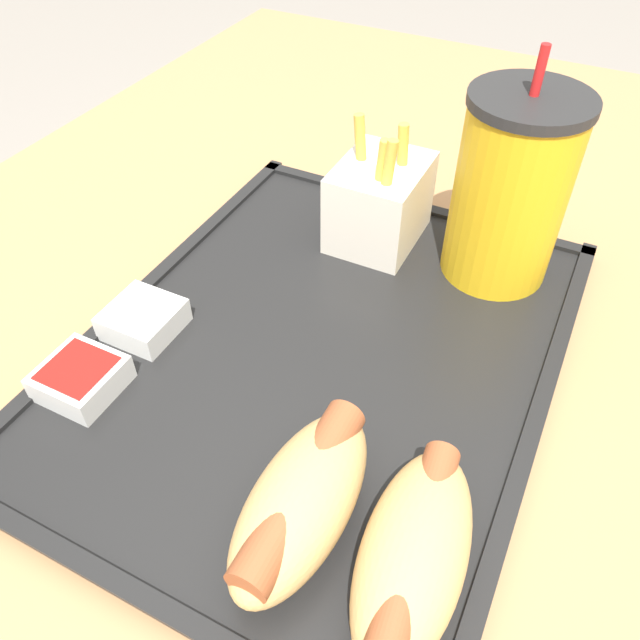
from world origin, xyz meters
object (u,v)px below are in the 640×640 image
hot_dog_far (414,552)px  hot_dog_near (302,500)px  sauce_cup_mayo (143,319)px  soda_cup (510,190)px  fries_carton (380,201)px  sauce_cup_ketchup (81,377)px

hot_dog_far → hot_dog_near: (0.00, -0.07, 0.00)m
sauce_cup_mayo → soda_cup: bearing=131.4°
hot_dog_near → sauce_cup_mayo: size_ratio=2.50×
hot_dog_near → fries_carton: bearing=-165.8°
fries_carton → sauce_cup_mayo: bearing=-30.9°
soda_cup → hot_dog_near: size_ratio=1.45×
hot_dog_far → sauce_cup_mayo: size_ratio=2.59×
hot_dog_far → sauce_cup_ketchup: hot_dog_far is taller
hot_dog_near → fries_carton: (-0.28, -0.07, 0.01)m
hot_dog_near → fries_carton: size_ratio=1.16×
hot_dog_far → fries_carton: (-0.28, -0.14, 0.01)m
hot_dog_near → sauce_cup_mayo: bearing=-115.8°
hot_dog_far → fries_carton: size_ratio=1.20×
soda_cup → sauce_cup_mayo: bearing=-48.6°
hot_dog_far → sauce_cup_mayo: (-0.09, -0.25, -0.01)m
sauce_cup_ketchup → sauce_cup_mayo: bearing=178.5°
hot_dog_far → sauce_cup_mayo: hot_dog_far is taller
hot_dog_far → sauce_cup_ketchup: size_ratio=2.59×
fries_carton → sauce_cup_mayo: 0.23m
hot_dog_near → sauce_cup_ketchup: hot_dog_near is taller
soda_cup → sauce_cup_mayo: soda_cup is taller
sauce_cup_ketchup → hot_dog_far: bearing=85.0°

